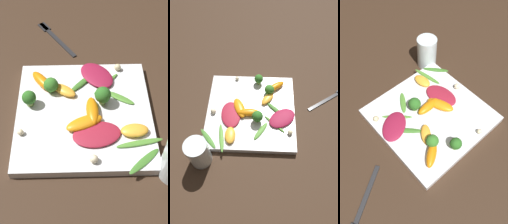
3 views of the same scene
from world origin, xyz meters
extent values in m
plane|color=#382619|center=(0.00, 0.00, 0.00)|extent=(2.40, 2.40, 0.00)
cube|color=white|center=(0.00, 0.00, 0.01)|extent=(0.29, 0.29, 0.02)
cube|color=#262628|center=(-0.07, 0.27, 0.00)|extent=(0.11, 0.15, 0.01)
cube|color=#262628|center=(-0.10, 0.32, 0.00)|extent=(0.04, 0.04, 0.01)
ellipsoid|color=maroon|center=(0.03, 0.10, 0.03)|extent=(0.10, 0.11, 0.01)
ellipsoid|color=maroon|center=(0.02, -0.06, 0.03)|extent=(0.11, 0.08, 0.01)
ellipsoid|color=orange|center=(0.00, -0.04, 0.03)|extent=(0.08, 0.06, 0.02)
ellipsoid|color=#FCAD33|center=(0.10, -0.06, 0.03)|extent=(0.06, 0.04, 0.02)
ellipsoid|color=#FCAD33|center=(-0.04, 0.05, 0.03)|extent=(0.06, 0.05, 0.02)
ellipsoid|color=orange|center=(-0.09, 0.08, 0.03)|extent=(0.06, 0.07, 0.02)
ellipsoid|color=orange|center=(0.02, -0.01, 0.03)|extent=(0.03, 0.07, 0.02)
cylinder|color=#84AD5B|center=(-0.12, 0.02, 0.03)|extent=(0.02, 0.02, 0.01)
sphere|color=#2D6B23|center=(-0.12, 0.02, 0.04)|extent=(0.03, 0.03, 0.03)
cylinder|color=#7A9E51|center=(-0.07, 0.06, 0.03)|extent=(0.01, 0.01, 0.01)
sphere|color=#387A28|center=(-0.07, 0.06, 0.04)|extent=(0.03, 0.03, 0.03)
cylinder|color=#7A9E51|center=(0.04, 0.02, 0.03)|extent=(0.01, 0.01, 0.02)
sphere|color=#2D6B23|center=(0.04, 0.02, 0.05)|extent=(0.04, 0.04, 0.04)
ellipsoid|color=#518E33|center=(0.08, 0.03, 0.02)|extent=(0.07, 0.05, 0.01)
ellipsoid|color=#518E33|center=(0.11, -0.08, 0.02)|extent=(0.10, 0.03, 0.01)
ellipsoid|color=#3D7528|center=(0.00, 0.08, 0.02)|extent=(0.07, 0.07, 0.01)
ellipsoid|color=#3D7528|center=(0.11, -0.13, 0.02)|extent=(0.07, 0.06, 0.00)
ellipsoid|color=#518E33|center=(0.05, 0.08, 0.02)|extent=(0.06, 0.07, 0.01)
sphere|color=beige|center=(-0.02, -0.05, 0.03)|extent=(0.01, 0.01, 0.01)
sphere|color=beige|center=(0.08, 0.13, 0.03)|extent=(0.02, 0.02, 0.02)
sphere|color=beige|center=(-0.13, -0.06, 0.03)|extent=(0.01, 0.01, 0.01)
sphere|color=beige|center=(0.02, -0.12, 0.03)|extent=(0.02, 0.02, 0.02)
camera|label=1|loc=(-0.01, -0.42, 0.54)|focal=50.00mm
camera|label=2|loc=(0.39, 0.03, 0.62)|focal=35.00mm
camera|label=3|loc=(-0.23, 0.23, 0.53)|focal=35.00mm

